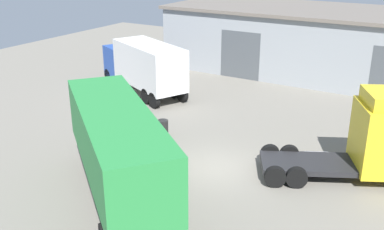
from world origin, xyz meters
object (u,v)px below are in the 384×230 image
Objects in this scene: tractor_unit_yellow at (374,139)px; container_trailer_green at (117,144)px; oil_drum at (163,128)px; box_truck_blue at (144,65)px; traffic_cone at (126,124)px.

tractor_unit_yellow is 0.77× the size of container_trailer_green.
container_trailer_green is at bearing -70.38° from oil_drum.
box_truck_blue is 14.97× the size of traffic_cone.
tractor_unit_yellow is at bearing 4.84° from oil_drum.
box_truck_blue is (-7.65, 11.93, -0.51)m from container_trailer_green.
container_trailer_green is 1.08× the size of box_truck_blue.
traffic_cone is at bearing 157.87° from tractor_unit_yellow.
box_truck_blue reaches higher than oil_drum.
oil_drum is at bearing 6.01° from traffic_cone.
box_truck_blue is 7.97m from oil_drum.
container_trailer_green is (-8.18, -7.17, 0.62)m from tractor_unit_yellow.
box_truck_blue is 9.35× the size of oil_drum.
box_truck_blue reaches higher than traffic_cone.
tractor_unit_yellow is at bearing 5.06° from traffic_cone.
traffic_cone is (3.05, -5.90, -1.71)m from box_truck_blue.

